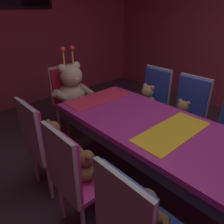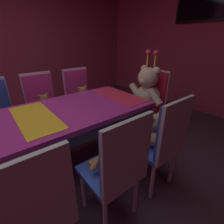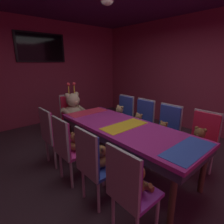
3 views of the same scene
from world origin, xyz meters
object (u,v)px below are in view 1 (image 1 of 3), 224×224
object	(u,v)px
chair_right_2	(188,108)
teddy_right_2	(182,113)
banquet_table	(171,140)
teddy_left_3	(54,136)
chair_left_2	(72,173)
throne_chair	(67,93)
chair_left_3	(40,139)
teddy_right_3	(147,98)
king_teddy_bear	(73,88)
teddy_left_1	(146,210)
teddy_left_2	(87,167)
chair_right_3	(153,96)
chair_left_1	(130,222)

from	to	relation	value
chair_right_2	teddy_right_2	xyz separation A→B (m)	(-0.14, 0.00, -0.02)
banquet_table	teddy_left_3	size ratio (longest dim) A/B	8.07
banquet_table	chair_left_2	bearing A→B (deg)	160.72
teddy_left_3	throne_chair	xyz separation A→B (m)	(0.68, 0.87, 0.02)
chair_left_3	teddy_right_3	bearing A→B (deg)	-1.14
teddy_left_3	throne_chair	bearing A→B (deg)	52.03
chair_left_2	throne_chair	bearing A→B (deg)	59.68
throne_chair	king_teddy_bear	xyz separation A→B (m)	(0.00, -0.17, 0.12)
chair_left_3	teddy_left_3	size ratio (longest dim) A/B	3.32
teddy_left_1	teddy_left_2	size ratio (longest dim) A/B	1.05
chair_right_3	banquet_table	bearing A→B (deg)	45.14
chair_left_3	king_teddy_bear	size ratio (longest dim) A/B	1.22
banquet_table	chair_left_3	world-z (taller)	chair_left_3
chair_left_3	teddy_right_3	distance (m)	1.51
banquet_table	chair_right_3	bearing A→B (deg)	45.14
chair_left_2	throne_chair	world-z (taller)	same
king_teddy_bear	chair_left_1	bearing A→B (deg)	-23.80
teddy_left_3	chair_right_2	xyz separation A→B (m)	(1.51, -0.57, 0.02)
king_teddy_bear	teddy_left_3	bearing A→B (deg)	-43.97
chair_right_2	king_teddy_bear	bearing A→B (deg)	-56.57
teddy_right_2	king_teddy_bear	size ratio (longest dim) A/B	0.36
teddy_left_3	teddy_right_3	distance (m)	1.37
chair_left_3	teddy_right_2	world-z (taller)	chair_left_3
chair_right_3	chair_left_1	bearing A→B (deg)	34.11
chair_left_2	teddy_right_2	distance (m)	1.54
teddy_right_2	chair_left_2	bearing A→B (deg)	0.44
teddy_left_1	teddy_right_3	xyz separation A→B (m)	(1.37, 1.12, 0.02)
chair_right_2	teddy_right_3	distance (m)	0.56
teddy_left_3	chair_left_1	bearing A→B (deg)	-97.02
teddy_right_2	chair_right_3	xyz separation A→B (m)	(0.15, 0.54, 0.02)
teddy_left_2	teddy_right_2	world-z (taller)	teddy_right_2
teddy_right_3	king_teddy_bear	bearing A→B (deg)	-46.45
teddy_left_3	teddy_right_3	bearing A→B (deg)	-1.26
chair_left_3	chair_right_2	bearing A→B (deg)	-18.93
throne_chair	teddy_right_3	bearing A→B (deg)	37.78
chair_left_2	teddy_left_1	bearing A→B (deg)	-73.41
chair_right_2	king_teddy_bear	distance (m)	1.53
teddy_left_1	chair_right_2	size ratio (longest dim) A/B	0.30
teddy_left_3	teddy_right_3	size ratio (longest dim) A/B	0.84
chair_left_3	chair_right_2	size ratio (longest dim) A/B	1.00
chair_right_3	king_teddy_bear	distance (m)	1.12
chair_right_2	throne_chair	world-z (taller)	same
teddy_left_1	throne_chair	distance (m)	2.13
chair_left_1	king_teddy_bear	bearing A→B (deg)	66.20
chair_left_2	chair_right_3	size ratio (longest dim) A/B	1.00
teddy_right_2	chair_left_1	bearing A→B (deg)	21.19
teddy_right_2	king_teddy_bear	xyz separation A→B (m)	(-0.69, 1.27, 0.14)
teddy_left_3	teddy_right_2	size ratio (longest dim) A/B	1.01
teddy_left_2	king_teddy_bear	distance (m)	1.47
chair_left_1	teddy_right_2	world-z (taller)	chair_left_1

